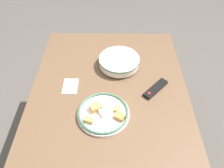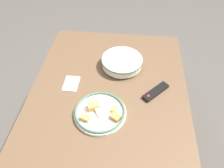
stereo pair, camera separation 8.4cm
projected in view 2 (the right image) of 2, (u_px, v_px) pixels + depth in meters
name	position (u px, v px, depth m)	size (l,w,h in m)	color
ground_plane	(110.00, 149.00, 1.89)	(8.00, 8.00, 0.00)	#4C4742
dining_table	(109.00, 100.00, 1.40)	(1.24, 0.96, 0.76)	brown
noodle_bowl	(122.00, 62.00, 1.46)	(0.28, 0.28, 0.07)	silver
food_plate	(100.00, 112.00, 1.20)	(0.29, 0.29, 0.06)	white
tv_remote	(156.00, 92.00, 1.32)	(0.17, 0.17, 0.02)	black
folded_napkin	(71.00, 84.00, 1.37)	(0.13, 0.09, 0.01)	white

